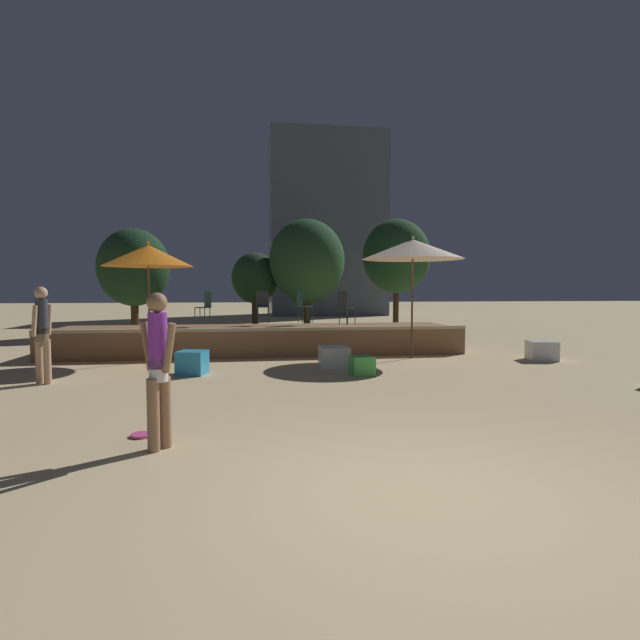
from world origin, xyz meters
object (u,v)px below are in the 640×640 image
cube_seat_4 (192,363)px  patio_umbrella_0 (148,256)px  cube_seat_1 (362,365)px  frisbee_disc (141,435)px  patio_umbrella_1 (413,249)px  background_tree_4 (307,261)px  background_tree_2 (134,268)px  cube_seat_3 (542,351)px  person_0 (158,365)px  background_tree_0 (255,278)px  cube_seat_2 (334,357)px  bistro_chair_1 (205,304)px  bistro_chair_3 (345,305)px  person_1 (42,331)px  bistro_chair_0 (263,304)px  background_tree_3 (307,277)px  bistro_chair_2 (302,304)px  background_tree_1 (396,257)px

cube_seat_4 → patio_umbrella_0: bearing=121.8°
cube_seat_1 → frisbee_disc: 5.10m
patio_umbrella_1 → background_tree_4: 8.53m
background_tree_2 → patio_umbrella_1: bearing=-42.4°
cube_seat_3 → person_0: (-8.00, -5.64, 0.68)m
patio_umbrella_0 → frisbee_disc: patio_umbrella_0 is taller
frisbee_disc → background_tree_0: bearing=84.2°
patio_umbrella_1 → cube_seat_4: size_ratio=4.64×
cube_seat_2 → background_tree_0: (-1.56, 10.45, 1.93)m
bistro_chair_1 → background_tree_2: 6.11m
bistro_chair_3 → cube_seat_3: bearing=-146.1°
person_1 → bistro_chair_1: size_ratio=1.96×
person_0 → background_tree_4: bearing=25.4°
cube_seat_1 → bistro_chair_3: (0.34, 3.54, 1.11)m
frisbee_disc → background_tree_2: 13.91m
cube_seat_4 → bistro_chair_0: size_ratio=0.72×
frisbee_disc → person_0: bearing=-59.9°
background_tree_3 → frisbee_disc: bearing=-103.0°
person_0 → background_tree_2: 14.34m
frisbee_disc → background_tree_3: size_ratio=0.07×
patio_umbrella_0 → bistro_chair_3: 5.15m
background_tree_2 → background_tree_3: size_ratio=1.10×
cube_seat_2 → cube_seat_3: (5.18, 0.42, -0.00)m
background_tree_4 → bistro_chair_1: bearing=-120.4°
cube_seat_3 → bistro_chair_2: size_ratio=0.82×
cube_seat_2 → bistro_chair_1: (-3.04, 3.47, 1.07)m
patio_umbrella_0 → person_0: 6.98m
bistro_chair_1 → background_tree_4: 7.21m
cube_seat_3 → bistro_chair_0: (-6.62, 3.29, 1.07)m
bistro_chair_1 → background_tree_3: size_ratio=0.25×
cube_seat_3 → background_tree_1: background_tree_1 is taller
cube_seat_3 → background_tree_0: bearing=123.9°
cube_seat_4 → person_0: person_0 is taller
patio_umbrella_0 → background_tree_1: (9.37, 11.14, 0.78)m
person_0 → bistro_chair_0: person_0 is taller
background_tree_1 → bistro_chair_2: bearing=-121.5°
patio_umbrella_0 → person_0: bearing=-78.6°
cube_seat_2 → frisbee_disc: 5.65m
cube_seat_3 → person_0: size_ratio=0.43×
cube_seat_2 → background_tree_2: background_tree_2 is taller
background_tree_3 → person_0: bearing=-101.7°
cube_seat_1 → bistro_chair_3: 3.73m
person_1 → frisbee_disc: 4.47m
bistro_chair_2 → person_1: bearing=114.5°
bistro_chair_2 → background_tree_0: bearing=-6.8°
cube_seat_1 → background_tree_2: (-6.43, 9.66, 2.32)m
bistro_chair_2 → bistro_chair_1: bearing=74.7°
bistro_chair_3 → background_tree_4: (-0.20, 7.01, 1.55)m
patio_umbrella_1 → cube_seat_1: size_ratio=6.32×
person_0 → bistro_chair_0: bearing=29.3°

